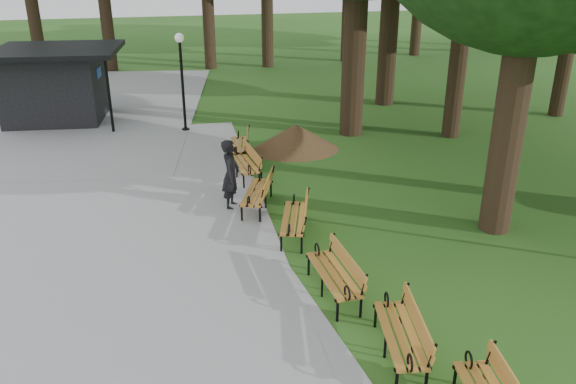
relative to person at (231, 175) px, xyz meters
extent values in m
plane|color=#225117|center=(0.87, -3.17, -0.89)|extent=(100.00, 100.00, 0.00)
cube|color=#97979A|center=(-3.13, -0.17, -0.86)|extent=(12.00, 38.00, 0.06)
imported|color=black|center=(0.00, 0.00, 0.00)|extent=(0.65, 0.77, 1.79)
cylinder|color=black|center=(-0.65, 7.07, 0.70)|extent=(0.10, 0.10, 3.19)
sphere|color=white|center=(-0.65, 7.07, 2.39)|extent=(0.32, 0.32, 0.32)
cone|color=#47301C|center=(2.69, 4.09, -0.46)|extent=(2.39, 2.39, 0.86)
cylinder|color=black|center=(5.79, -2.64, 2.66)|extent=(0.70, 0.70, 7.10)
cylinder|color=black|center=(8.34, 4.32, 2.90)|extent=(0.60, 0.60, 7.58)
cylinder|color=black|center=(5.03, 5.39, 3.10)|extent=(0.80, 0.80, 7.98)
cylinder|color=black|center=(7.85, 9.20, 2.72)|extent=(0.76, 0.76, 7.23)
cylinder|color=black|center=(13.73, 5.88, 2.63)|extent=(0.56, 0.56, 7.04)
camera|label=1|loc=(-1.74, -13.45, 5.17)|focal=36.32mm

